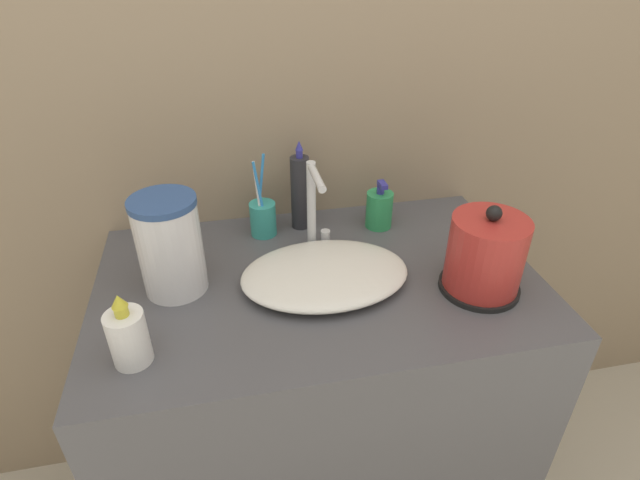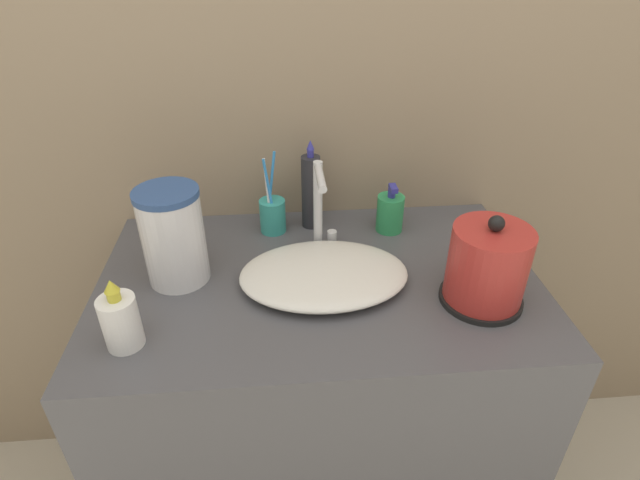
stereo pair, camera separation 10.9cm
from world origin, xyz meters
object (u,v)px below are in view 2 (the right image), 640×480
Objects in this scene: lotion_bottle at (390,213)px; mouthwash_bottle at (121,321)px; toothbrush_cup at (273,214)px; faucet at (320,204)px; electric_kettle at (487,269)px; water_pitcher at (173,236)px; shampoo_bottle at (311,191)px.

mouthwash_bottle reaches higher than lotion_bottle.
faucet is at bearing -40.37° from toothbrush_cup.
electric_kettle is 1.55× the size of lotion_bottle.
faucet is 0.22m from lotion_bottle.
water_pitcher is (-0.66, 0.14, 0.03)m from electric_kettle.
mouthwash_bottle is at bearing -147.39° from lotion_bottle.
electric_kettle is at bearing -12.12° from water_pitcher.
electric_kettle is at bearing -66.25° from lotion_bottle.
toothbrush_cup reaches higher than mouthwash_bottle.
water_pitcher is at bearing -146.48° from shampoo_bottle.
water_pitcher reaches higher than electric_kettle.
lotion_bottle is (-0.14, 0.31, -0.03)m from electric_kettle.
shampoo_bottle is at bearing 10.87° from toothbrush_cup.
toothbrush_cup is at bearing 175.79° from lotion_bottle.
toothbrush_cup is at bearing 54.49° from mouthwash_bottle.
mouthwash_bottle is 0.69× the size of water_pitcher.
electric_kettle is at bearing -36.90° from toothbrush_cup.
electric_kettle is 0.55m from toothbrush_cup.
shampoo_bottle reaches higher than water_pitcher.
mouthwash_bottle is (-0.39, -0.42, -0.04)m from shampoo_bottle.
shampoo_bottle reaches higher than electric_kettle.
electric_kettle is 0.73m from mouthwash_bottle.
electric_kettle is 0.67m from water_pitcher.
toothbrush_cup is 1.63× the size of lotion_bottle.
water_pitcher reaches higher than lotion_bottle.
electric_kettle is 0.95× the size of toothbrush_cup.
toothbrush_cup is 0.29m from water_pitcher.
shampoo_bottle is (-0.34, 0.35, 0.02)m from electric_kettle.
lotion_bottle is at bearing 32.61° from mouthwash_bottle.
lotion_bottle is 0.21m from shampoo_bottle.
mouthwash_bottle is 0.23m from water_pitcher.
faucet is 1.10× the size of electric_kettle.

